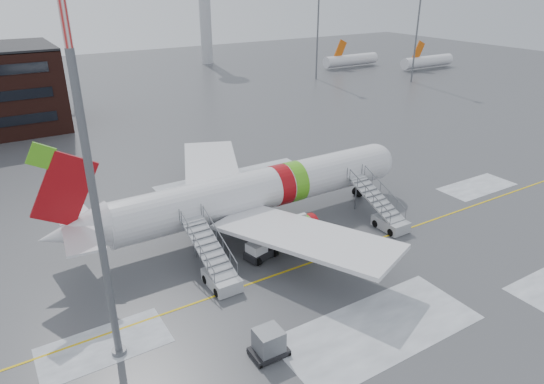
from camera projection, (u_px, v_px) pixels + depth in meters
ground at (351, 241)px, 42.93m from camera, size 260.00×260.00×0.00m
airliner at (252, 192)px, 44.26m from camera, size 35.03×32.97×11.18m
airstair_fwd at (385, 215)px, 45.22m from camera, size 2.05×7.70×3.48m
airstair_aft at (217, 269)px, 36.88m from camera, size 2.05×7.70×3.48m
pushback_tug at (259, 251)px, 40.06m from camera, size 2.95×2.46×1.54m
uld_container at (269, 344)px, 29.71m from camera, size 2.28×1.74×1.84m
light_mast_near at (90, 173)px, 25.26m from camera, size 1.20×1.20×23.25m
light_mast_far_ne at (318, 15)px, 105.66m from camera, size 1.20×1.20×24.25m
light_mast_far_n at (62, 20)px, 94.08m from camera, size 1.20×1.20×24.25m
light_mast_far_e at (419, 16)px, 102.46m from camera, size 1.20×1.20×24.25m
distant_aircraft at (376, 69)px, 122.68m from camera, size 35.00×18.00×8.00m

